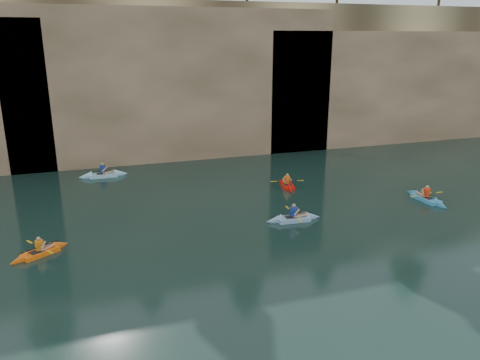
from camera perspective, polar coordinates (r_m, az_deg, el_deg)
name	(u,v)px	position (r m, az deg, el deg)	size (l,w,h in m)	color
ground	(262,322)	(16.00, 2.64, -16.95)	(160.00, 160.00, 0.00)	black
cliff	(139,73)	(42.74, -12.16, 12.66)	(70.00, 16.00, 12.00)	tan
cliff_slab_center	(179,83)	(35.78, -7.45, 11.64)	(24.00, 2.40, 11.40)	tan
cliff_slab_east	(404,85)	(44.27, 19.38, 10.83)	(26.00, 2.40, 9.84)	tan
sea_cave_center	(100,144)	(35.10, -16.65, 4.19)	(3.50, 1.00, 3.20)	black
sea_cave_east	(280,124)	(37.99, 4.94, 6.77)	(5.00, 1.00, 4.50)	black
kayaker_orange	(40,252)	(22.00, -23.18, -8.07)	(2.61, 2.01, 1.03)	orange
kayaker_ltblue_near	(293,218)	(23.97, 6.53, -4.66)	(2.94, 2.27, 1.14)	#81AFD7
kayaker_red_far	(287,185)	(29.35, 5.75, -0.57)	(2.09, 2.96, 1.06)	red
kayaker_ltblue_mid	(103,175)	(32.58, -16.32, 0.63)	(3.20, 2.40, 1.22)	#98DEFF
kayaker_blue_east	(426,198)	(28.74, 21.74, -2.09)	(2.26, 3.24, 1.14)	#3F9CD6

